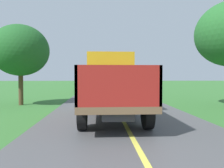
{
  "coord_description": "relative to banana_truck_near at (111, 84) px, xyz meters",
  "views": [
    {
      "loc": [
        -0.91,
        1.95,
        1.77
      ],
      "look_at": [
        -0.26,
        13.16,
        1.4
      ],
      "focal_mm": 34.82,
      "sensor_mm": 36.0,
      "label": 1
    }
  ],
  "objects": [
    {
      "name": "banana_truck_far",
      "position": [
        -0.33,
        15.59,
        -0.0
      ],
      "size": [
        2.38,
        5.81,
        2.8
      ],
      "color": "#2D2D30",
      "rests_on": "road_surface"
    },
    {
      "name": "banana_truck_near",
      "position": [
        0.0,
        0.0,
        0.0
      ],
      "size": [
        2.38,
        5.82,
        2.8
      ],
      "color": "#2D2D30",
      "rests_on": "road_surface"
    },
    {
      "name": "roadside_tree_mid_right",
      "position": [
        -5.41,
        4.58,
        1.94
      ],
      "size": [
        3.53,
        3.53,
        5.02
      ],
      "color": "#4C3823",
      "rests_on": "ground"
    }
  ]
}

